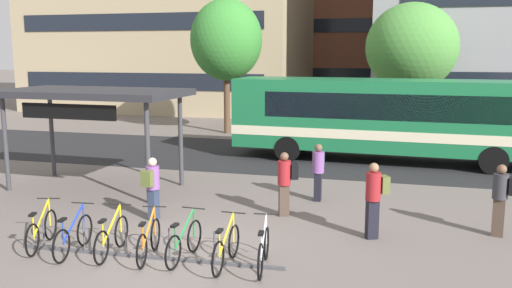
{
  "coord_description": "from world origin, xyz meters",
  "views": [
    {
      "loc": [
        4.54,
        -10.14,
        4.25
      ],
      "look_at": [
        0.48,
        4.89,
        1.59
      ],
      "focal_mm": 37.92,
      "sensor_mm": 36.0,
      "label": 1
    }
  ],
  "objects_px": {
    "commuter_olive_pack_1": "(374,195)",
    "commuter_black_pack_3": "(285,180)",
    "parked_bicycle_yellow_2": "(112,238)",
    "commuter_black_pack_2": "(502,195)",
    "parked_bicycle_blue_1": "(73,236)",
    "parked_bicycle_silver_6": "(264,250)",
    "city_bus": "(387,117)",
    "street_tree_1": "(412,47)",
    "street_tree_0": "(226,40)",
    "commuter_teal_pack_4": "(318,168)",
    "parked_bicycle_green_4": "(184,242)",
    "parked_bicycle_orange_3": "(149,241)",
    "commuter_olive_pack_0": "(152,185)",
    "parked_bicycle_yellow_5": "(226,248)",
    "transit_shelter": "(92,96)",
    "parked_bicycle_yellow_0": "(42,231)"
  },
  "relations": [
    {
      "from": "commuter_olive_pack_0",
      "to": "commuter_olive_pack_1",
      "type": "bearing_deg",
      "value": -83.03
    },
    {
      "from": "parked_bicycle_green_4",
      "to": "transit_shelter",
      "type": "bearing_deg",
      "value": 48.39
    },
    {
      "from": "city_bus",
      "to": "parked_bicycle_orange_3",
      "type": "distance_m",
      "value": 12.54
    },
    {
      "from": "transit_shelter",
      "to": "street_tree_0",
      "type": "height_order",
      "value": "street_tree_0"
    },
    {
      "from": "street_tree_1",
      "to": "commuter_olive_pack_1",
      "type": "bearing_deg",
      "value": -93.19
    },
    {
      "from": "parked_bicycle_silver_6",
      "to": "commuter_olive_pack_1",
      "type": "bearing_deg",
      "value": -47.52
    },
    {
      "from": "commuter_olive_pack_1",
      "to": "commuter_black_pack_3",
      "type": "relative_size",
      "value": 1.05
    },
    {
      "from": "parked_bicycle_green_4",
      "to": "commuter_black_pack_2",
      "type": "xyz_separation_m",
      "value": [
        6.52,
        3.29,
        0.61
      ]
    },
    {
      "from": "city_bus",
      "to": "parked_bicycle_silver_6",
      "type": "relative_size",
      "value": 7.07
    },
    {
      "from": "street_tree_0",
      "to": "parked_bicycle_green_4",
      "type": "bearing_deg",
      "value": -74.72
    },
    {
      "from": "commuter_black_pack_2",
      "to": "street_tree_1",
      "type": "bearing_deg",
      "value": -73.49
    },
    {
      "from": "parked_bicycle_green_4",
      "to": "parked_bicycle_yellow_5",
      "type": "xyz_separation_m",
      "value": [
        0.94,
        -0.09,
        0.0
      ]
    },
    {
      "from": "parked_bicycle_green_4",
      "to": "parked_bicycle_orange_3",
      "type": "bearing_deg",
      "value": 100.56
    },
    {
      "from": "commuter_teal_pack_4",
      "to": "commuter_olive_pack_0",
      "type": "bearing_deg",
      "value": -53.51
    },
    {
      "from": "parked_bicycle_yellow_2",
      "to": "parked_bicycle_orange_3",
      "type": "xyz_separation_m",
      "value": [
        0.84,
        0.03,
        0.0
      ]
    },
    {
      "from": "parked_bicycle_yellow_0",
      "to": "parked_bicycle_yellow_2",
      "type": "bearing_deg",
      "value": -105.33
    },
    {
      "from": "parked_bicycle_blue_1",
      "to": "street_tree_0",
      "type": "height_order",
      "value": "street_tree_0"
    },
    {
      "from": "commuter_black_pack_2",
      "to": "commuter_teal_pack_4",
      "type": "relative_size",
      "value": 1.03
    },
    {
      "from": "parked_bicycle_yellow_0",
      "to": "street_tree_1",
      "type": "xyz_separation_m",
      "value": [
        7.86,
        18.19,
        4.09
      ]
    },
    {
      "from": "parked_bicycle_yellow_0",
      "to": "parked_bicycle_orange_3",
      "type": "relative_size",
      "value": 0.98
    },
    {
      "from": "parked_bicycle_blue_1",
      "to": "street_tree_0",
      "type": "distance_m",
      "value": 18.11
    },
    {
      "from": "parked_bicycle_green_4",
      "to": "parked_bicycle_blue_1",
      "type": "bearing_deg",
      "value": 98.94
    },
    {
      "from": "street_tree_0",
      "to": "parked_bicycle_yellow_5",
      "type": "bearing_deg",
      "value": -71.93
    },
    {
      "from": "city_bus",
      "to": "commuter_olive_pack_1",
      "type": "height_order",
      "value": "city_bus"
    },
    {
      "from": "city_bus",
      "to": "transit_shelter",
      "type": "height_order",
      "value": "city_bus"
    },
    {
      "from": "parked_bicycle_blue_1",
      "to": "commuter_teal_pack_4",
      "type": "distance_m",
      "value": 7.09
    },
    {
      "from": "parked_bicycle_orange_3",
      "to": "parked_bicycle_yellow_5",
      "type": "bearing_deg",
      "value": -99.91
    },
    {
      "from": "commuter_black_pack_3",
      "to": "street_tree_1",
      "type": "distance_m",
      "value": 15.26
    },
    {
      "from": "parked_bicycle_green_4",
      "to": "commuter_black_pack_3",
      "type": "height_order",
      "value": "commuter_black_pack_3"
    },
    {
      "from": "parked_bicycle_yellow_0",
      "to": "parked_bicycle_green_4",
      "type": "bearing_deg",
      "value": -102.87
    },
    {
      "from": "commuter_olive_pack_0",
      "to": "street_tree_0",
      "type": "relative_size",
      "value": 0.23
    },
    {
      "from": "parked_bicycle_yellow_2",
      "to": "parked_bicycle_yellow_5",
      "type": "xyz_separation_m",
      "value": [
        2.53,
        0.04,
        0.0
      ]
    },
    {
      "from": "parked_bicycle_yellow_2",
      "to": "commuter_black_pack_2",
      "type": "bearing_deg",
      "value": -73.27
    },
    {
      "from": "commuter_olive_pack_1",
      "to": "commuter_teal_pack_4",
      "type": "height_order",
      "value": "commuter_olive_pack_1"
    },
    {
      "from": "parked_bicycle_green_4",
      "to": "commuter_black_pack_3",
      "type": "distance_m",
      "value": 3.86
    },
    {
      "from": "commuter_teal_pack_4",
      "to": "commuter_black_pack_3",
      "type": "bearing_deg",
      "value": -20.99
    },
    {
      "from": "parked_bicycle_blue_1",
      "to": "commuter_teal_pack_4",
      "type": "height_order",
      "value": "commuter_teal_pack_4"
    },
    {
      "from": "parked_bicycle_orange_3",
      "to": "street_tree_0",
      "type": "distance_m",
      "value": 18.24
    },
    {
      "from": "city_bus",
      "to": "parked_bicycle_yellow_2",
      "type": "xyz_separation_m",
      "value": [
        -5.25,
        -11.69,
        -1.39
      ]
    },
    {
      "from": "parked_bicycle_yellow_0",
      "to": "street_tree_0",
      "type": "relative_size",
      "value": 0.24
    },
    {
      "from": "transit_shelter",
      "to": "street_tree_1",
      "type": "bearing_deg",
      "value": 55.77
    },
    {
      "from": "parked_bicycle_orange_3",
      "to": "parked_bicycle_green_4",
      "type": "xyz_separation_m",
      "value": [
        0.74,
        0.1,
        0.0
      ]
    },
    {
      "from": "parked_bicycle_orange_3",
      "to": "commuter_black_pack_2",
      "type": "relative_size",
      "value": 1.0
    },
    {
      "from": "parked_bicycle_orange_3",
      "to": "commuter_olive_pack_1",
      "type": "distance_m",
      "value": 5.12
    },
    {
      "from": "commuter_olive_pack_1",
      "to": "commuter_teal_pack_4",
      "type": "bearing_deg",
      "value": -85.12
    },
    {
      "from": "parked_bicycle_blue_1",
      "to": "commuter_olive_pack_1",
      "type": "xyz_separation_m",
      "value": [
        6.1,
        2.65,
        0.64
      ]
    },
    {
      "from": "parked_bicycle_blue_1",
      "to": "commuter_black_pack_2",
      "type": "bearing_deg",
      "value": -74.29
    },
    {
      "from": "street_tree_1",
      "to": "commuter_black_pack_3",
      "type": "bearing_deg",
      "value": -102.43
    },
    {
      "from": "city_bus",
      "to": "commuter_olive_pack_0",
      "type": "height_order",
      "value": "city_bus"
    },
    {
      "from": "parked_bicycle_blue_1",
      "to": "parked_bicycle_silver_6",
      "type": "xyz_separation_m",
      "value": [
        4.11,
        0.26,
        0.0
      ]
    }
  ]
}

